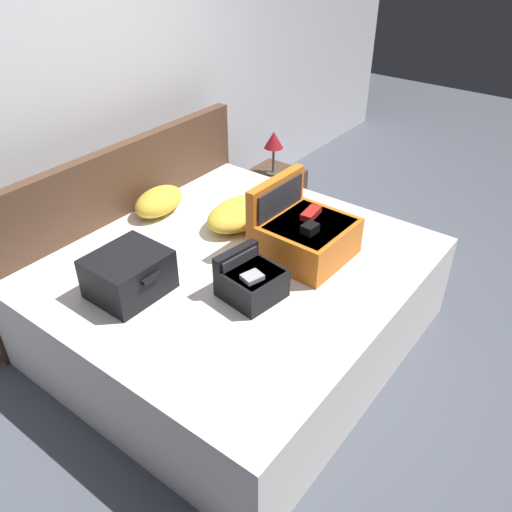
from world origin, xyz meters
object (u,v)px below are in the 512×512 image
(bed, at_px, (238,300))
(nightstand, at_px, (273,197))
(hard_case_small, at_px, (251,281))
(hard_case_large, at_px, (304,234))
(table_lamp, at_px, (274,143))
(pillow_near_headboard, at_px, (159,201))
(pillow_center_head, at_px, (240,213))
(hard_case_medium, at_px, (129,274))

(bed, relative_size, nightstand, 4.56)
(bed, xyz_separation_m, hard_case_small, (-0.19, -0.26, 0.38))
(hard_case_large, distance_m, hard_case_small, 0.50)
(bed, relative_size, hard_case_small, 6.32)
(bed, xyz_separation_m, table_lamp, (1.30, 0.68, 0.42))
(pillow_near_headboard, xyz_separation_m, pillow_center_head, (0.21, -0.52, -0.00))
(hard_case_small, bearing_deg, nightstand, 40.00)
(hard_case_small, bearing_deg, pillow_near_headboard, 79.89)
(bed, xyz_separation_m, hard_case_medium, (-0.56, 0.27, 0.40))
(hard_case_large, xyz_separation_m, table_lamp, (1.00, 0.93, 0.00))
(pillow_center_head, bearing_deg, bed, -144.21)
(hard_case_medium, height_order, pillow_near_headboard, hard_case_medium)
(hard_case_large, height_order, nightstand, hard_case_large)
(table_lamp, bearing_deg, nightstand, 0.00)
(pillow_center_head, bearing_deg, nightstand, 24.04)
(pillow_near_headboard, relative_size, table_lamp, 1.11)
(bed, xyz_separation_m, pillow_center_head, (0.35, 0.25, 0.36))
(pillow_center_head, bearing_deg, hard_case_large, -95.77)
(pillow_center_head, distance_m, table_lamp, 1.04)
(bed, distance_m, hard_case_small, 0.50)
(hard_case_medium, bearing_deg, hard_case_small, -54.97)
(pillow_center_head, height_order, nightstand, pillow_center_head)
(bed, bearing_deg, hard_case_medium, 153.78)
(bed, bearing_deg, nightstand, 27.50)
(hard_case_large, xyz_separation_m, hard_case_medium, (-0.86, 0.53, -0.02))
(pillow_near_headboard, height_order, table_lamp, table_lamp)
(bed, bearing_deg, hard_case_small, -126.92)
(hard_case_large, xyz_separation_m, hard_case_small, (-0.49, -0.00, -0.04))
(pillow_center_head, relative_size, table_lamp, 1.46)
(hard_case_small, relative_size, pillow_center_head, 0.63)
(bed, height_order, hard_case_large, hard_case_large)
(bed, height_order, hard_case_small, hard_case_small)
(hard_case_medium, height_order, pillow_center_head, hard_case_medium)
(hard_case_medium, relative_size, nightstand, 0.87)
(nightstand, distance_m, table_lamp, 0.48)
(pillow_near_headboard, height_order, nightstand, pillow_near_headboard)
(hard_case_large, relative_size, nightstand, 1.11)
(hard_case_medium, distance_m, table_lamp, 1.90)
(hard_case_small, bearing_deg, pillow_center_head, 51.11)
(hard_case_large, bearing_deg, hard_case_medium, 149.75)
(hard_case_large, relative_size, pillow_near_headboard, 1.28)
(hard_case_small, bearing_deg, hard_case_medium, 132.46)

